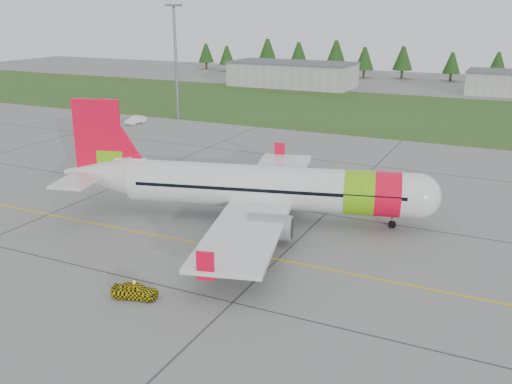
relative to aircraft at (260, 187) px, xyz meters
The scene contains 9 objects.
ground 16.94m from the aircraft, 106.27° to the right, with size 320.00×320.00×0.00m, color gray.
aircraft is the anchor object (origin of this frame).
follow_me_car 18.43m from the aircraft, 93.97° to the right, with size 1.34×1.14×3.34m, color yellow.
service_van 53.24m from the aircraft, 139.84° to the left, with size 1.49×1.41×4.28m, color white.
grass_strip 66.28m from the aircraft, 94.03° to the left, with size 320.00×50.00×0.03m, color #30561E.
taxi_guideline 9.77m from the aircraft, 120.33° to the right, with size 120.00×0.25×0.02m, color gold.
hangar_west 100.22m from the aircraft, 110.23° to the left, with size 32.00×14.00×6.00m, color #A8A8A3.
floodlight_mast 56.18m from the aircraft, 131.09° to the left, with size 0.50×0.50×20.00m, color slate.
treeline 122.14m from the aircraft, 92.19° to the left, with size 160.00×8.00×10.00m, color #1C3F14, non-canonical shape.
Camera 1 is at (26.81, -31.46, 19.65)m, focal length 40.00 mm.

